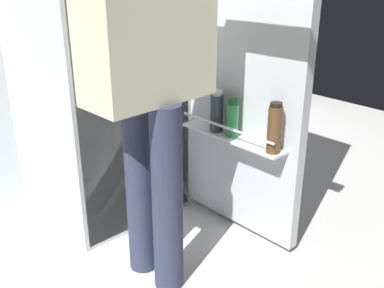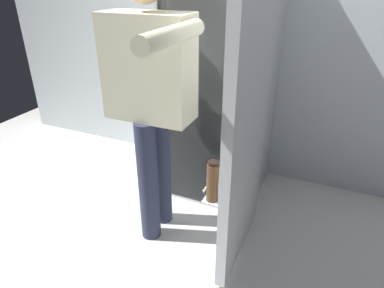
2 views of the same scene
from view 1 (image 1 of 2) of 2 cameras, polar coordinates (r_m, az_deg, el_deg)
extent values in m
plane|color=silver|center=(2.21, -1.96, -12.63)|extent=(5.27, 5.27, 0.00)
cube|color=silver|center=(2.30, -11.81, 12.02)|extent=(0.66, 0.63, 1.74)
cube|color=white|center=(2.05, -7.09, 11.03)|extent=(0.62, 0.01, 1.70)
cube|color=white|center=(2.08, -7.90, 11.96)|extent=(0.58, 0.09, 0.01)
cube|color=silver|center=(2.05, 6.79, 11.09)|extent=(0.05, 0.65, 1.69)
cube|color=white|center=(2.10, 4.94, 0.81)|extent=(0.10, 0.56, 0.01)
cylinder|color=silver|center=(2.05, 4.15, 2.08)|extent=(0.01, 0.53, 0.01)
cylinder|color=green|center=(2.08, 5.01, 2.96)|extent=(0.06, 0.06, 0.15)
cylinder|color=#195B28|center=(2.05, 5.09, 5.24)|extent=(0.04, 0.04, 0.02)
cylinder|color=brown|center=(1.92, 10.15, 1.73)|extent=(0.06, 0.06, 0.20)
cylinder|color=black|center=(1.88, 10.38, 4.81)|extent=(0.05, 0.05, 0.02)
cylinder|color=#333842|center=(2.13, 3.07, 3.83)|extent=(0.06, 0.06, 0.17)
cylinder|color=silver|center=(2.10, 3.12, 6.32)|extent=(0.05, 0.05, 0.02)
cylinder|color=gold|center=(2.03, -9.50, 13.25)|extent=(0.09, 0.09, 0.10)
cylinder|color=#2D334C|center=(1.91, -6.47, -5.21)|extent=(0.12, 0.12, 0.78)
cylinder|color=#2D334C|center=(1.79, -3.07, -7.07)|extent=(0.12, 0.12, 0.78)
cube|color=beige|center=(1.64, -5.61, 14.82)|extent=(0.48, 0.23, 0.55)
cylinder|color=beige|center=(1.83, -10.41, 14.64)|extent=(0.08, 0.08, 0.52)
camera|label=2|loc=(1.94, 57.89, 19.57)|focal=31.49mm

